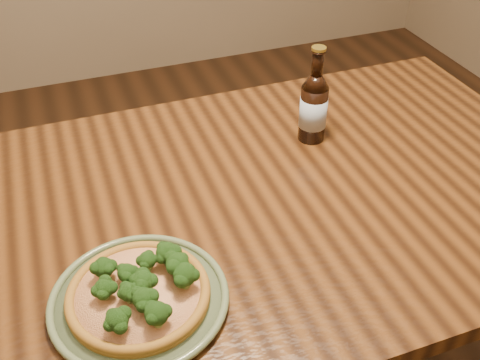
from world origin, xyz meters
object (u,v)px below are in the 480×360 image
object	(u,v)px
table	(230,233)
pizza	(140,291)
beer_bottle	(314,107)
plate	(139,299)

from	to	relation	value
table	pizza	size ratio (longest dim) A/B	6.46
table	pizza	world-z (taller)	pizza
beer_bottle	plate	bearing A→B (deg)	-168.47
table	beer_bottle	bearing A→B (deg)	30.96
table	beer_bottle	distance (m)	0.36
pizza	beer_bottle	world-z (taller)	beer_bottle
pizza	beer_bottle	distance (m)	0.62
table	plate	xyz separation A→B (m)	(-0.24, -0.20, 0.10)
pizza	plate	bearing A→B (deg)	156.89
plate	beer_bottle	bearing A→B (deg)	35.79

